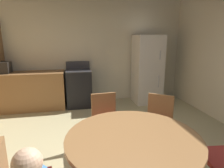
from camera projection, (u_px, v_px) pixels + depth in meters
wall_back at (87, 51)px, 5.00m from camera, size 5.44×0.12×2.70m
kitchen_counter at (26, 91)px, 4.54m from camera, size 1.82×0.60×0.90m
oven_range at (79, 88)px, 4.78m from camera, size 0.60×0.60×1.10m
refrigerator at (147, 70)px, 4.98m from camera, size 0.68×0.68×1.76m
microwave at (0, 68)px, 4.30m from camera, size 0.44×0.32×0.26m
dining_table at (133, 150)px, 1.88m from camera, size 1.31×1.31×0.76m
chair_north at (106, 119)px, 2.86m from camera, size 0.44×0.44×0.87m
chair_northeast at (158, 121)px, 2.80m from camera, size 0.56×0.56×0.87m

